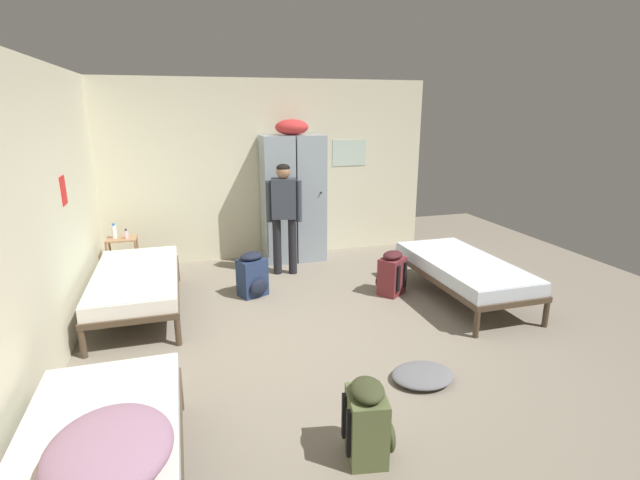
# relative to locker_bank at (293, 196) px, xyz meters

# --- Properties ---
(ground_plane) EXTENTS (9.29, 9.29, 0.00)m
(ground_plane) POSITION_rel_locker_bank_xyz_m (-0.28, -2.62, -0.97)
(ground_plane) COLOR gray
(room_backdrop) EXTENTS (4.92, 5.86, 2.64)m
(room_backdrop) POSITION_rel_locker_bank_xyz_m (-1.59, -1.28, 0.35)
(room_backdrop) COLOR beige
(room_backdrop) RESTS_ON ground_plane
(locker_bank) EXTENTS (0.90, 0.55, 2.07)m
(locker_bank) POSITION_rel_locker_bank_xyz_m (0.00, 0.00, 0.00)
(locker_bank) COLOR #8C99A3
(locker_bank) RESTS_ON ground_plane
(shelf_unit) EXTENTS (0.38, 0.30, 0.57)m
(shelf_unit) POSITION_rel_locker_bank_xyz_m (-2.38, -0.21, -0.62)
(shelf_unit) COLOR #99704C
(shelf_unit) RESTS_ON ground_plane
(bed_left_front) EXTENTS (0.90, 1.90, 0.49)m
(bed_left_front) POSITION_rel_locker_bank_xyz_m (-2.13, -4.31, -0.59)
(bed_left_front) COLOR #473828
(bed_left_front) RESTS_ON ground_plane
(bed_left_rear) EXTENTS (0.90, 1.90, 0.49)m
(bed_left_rear) POSITION_rel_locker_bank_xyz_m (-2.13, -1.40, -0.59)
(bed_left_rear) COLOR #473828
(bed_left_rear) RESTS_ON ground_plane
(bed_right) EXTENTS (0.90, 1.90, 0.49)m
(bed_right) POSITION_rel_locker_bank_xyz_m (1.57, -2.09, -0.59)
(bed_right) COLOR #473828
(bed_right) RESTS_ON ground_plane
(bedding_heap) EXTENTS (0.62, 0.71, 0.21)m
(bedding_heap) POSITION_rel_locker_bank_xyz_m (-2.02, -4.49, -0.37)
(bedding_heap) COLOR gray
(bedding_heap) RESTS_ON bed_left_front
(person_traveler) EXTENTS (0.47, 0.27, 1.52)m
(person_traveler) POSITION_rel_locker_bank_xyz_m (-0.27, -0.60, -0.05)
(person_traveler) COLOR black
(person_traveler) RESTS_ON ground_plane
(water_bottle) EXTENTS (0.06, 0.06, 0.20)m
(water_bottle) POSITION_rel_locker_bank_xyz_m (-2.46, -0.19, -0.31)
(water_bottle) COLOR white
(water_bottle) RESTS_ON shelf_unit
(lotion_bottle) EXTENTS (0.05, 0.05, 0.13)m
(lotion_bottle) POSITION_rel_locker_bank_xyz_m (-2.31, -0.25, -0.34)
(lotion_bottle) COLOR beige
(lotion_bottle) RESTS_ON shelf_unit
(backpack_maroon) EXTENTS (0.41, 0.42, 0.55)m
(backpack_maroon) POSITION_rel_locker_bank_xyz_m (0.82, -1.70, -0.71)
(backpack_maroon) COLOR maroon
(backpack_maroon) RESTS_ON ground_plane
(backpack_olive) EXTENTS (0.37, 0.36, 0.55)m
(backpack_olive) POSITION_rel_locker_bank_xyz_m (-0.53, -4.25, -0.71)
(backpack_olive) COLOR #566038
(backpack_olive) RESTS_ON ground_plane
(backpack_navy) EXTENTS (0.39, 0.40, 0.55)m
(backpack_navy) POSITION_rel_locker_bank_xyz_m (-0.82, -1.28, -0.71)
(backpack_navy) COLOR navy
(backpack_navy) RESTS_ON ground_plane
(clothes_pile_grey) EXTENTS (0.53, 0.44, 0.09)m
(clothes_pile_grey) POSITION_rel_locker_bank_xyz_m (0.26, -3.55, -0.92)
(clothes_pile_grey) COLOR slate
(clothes_pile_grey) RESTS_ON ground_plane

